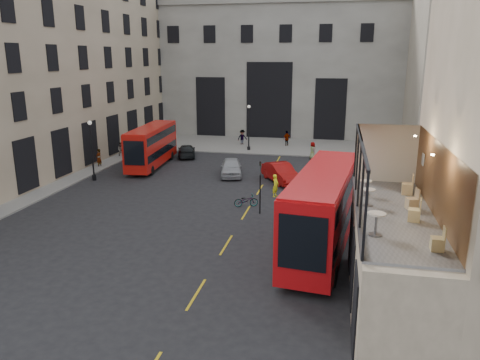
% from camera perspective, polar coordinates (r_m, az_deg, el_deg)
% --- Properties ---
extents(ground, '(140.00, 140.00, 0.00)m').
position_cam_1_polar(ground, '(22.06, -0.22, -14.28)').
color(ground, black).
rests_on(ground, ground).
extents(host_frontage, '(3.00, 11.00, 4.50)m').
position_cam_1_polar(host_frontage, '(20.81, 17.84, -9.98)').
color(host_frontage, '#BBA88C').
rests_on(host_frontage, ground).
extents(cafe_floor, '(3.00, 10.00, 0.10)m').
position_cam_1_polar(cafe_floor, '(19.98, 18.36, -3.97)').
color(cafe_floor, slate).
rests_on(cafe_floor, host_frontage).
extents(gateway, '(35.00, 10.60, 18.00)m').
position_cam_1_polar(gateway, '(67.44, 4.26, 13.69)').
color(gateway, '#9F9D94').
rests_on(gateway, ground).
extents(pavement_far, '(40.00, 12.00, 0.12)m').
position_cam_1_polar(pavement_far, '(58.69, 1.80, 4.39)').
color(pavement_far, slate).
rests_on(pavement_far, ground).
extents(traffic_light_near, '(0.16, 0.20, 3.80)m').
position_cam_1_polar(traffic_light_near, '(32.33, 2.48, -0.05)').
color(traffic_light_near, black).
rests_on(traffic_light_near, ground).
extents(traffic_light_far, '(0.16, 0.20, 3.80)m').
position_cam_1_polar(traffic_light_far, '(51.23, -10.19, 5.30)').
color(traffic_light_far, black).
rests_on(traffic_light_far, ground).
extents(street_lamp_a, '(0.36, 0.36, 5.33)m').
position_cam_1_polar(street_lamp_a, '(43.23, -17.57, 3.04)').
color(street_lamp_a, black).
rests_on(street_lamp_a, ground).
extents(street_lamp_b, '(0.36, 0.36, 5.33)m').
position_cam_1_polar(street_lamp_b, '(54.42, 1.08, 6.05)').
color(street_lamp_b, black).
rests_on(street_lamp_b, ground).
extents(bus_near, '(4.05, 11.94, 4.67)m').
position_cam_1_polar(bus_near, '(26.45, 10.12, -3.24)').
color(bus_near, '#B40C0F').
rests_on(bus_near, ground).
extents(bus_far, '(3.03, 10.20, 4.02)m').
position_cam_1_polar(bus_far, '(47.40, -10.70, 4.30)').
color(bus_far, '#B7120C').
rests_on(bus_far, ground).
extents(car_a, '(2.85, 4.96, 1.59)m').
position_cam_1_polar(car_a, '(43.24, -1.08, 1.58)').
color(car_a, '#A0A3A8').
rests_on(car_a, ground).
extents(car_b, '(4.13, 5.20, 1.66)m').
position_cam_1_polar(car_b, '(41.19, 5.00, 0.89)').
color(car_b, '#980A09').
rests_on(car_b, ground).
extents(car_c, '(3.17, 4.92, 1.33)m').
position_cam_1_polar(car_c, '(51.75, -6.53, 3.55)').
color(car_c, black).
rests_on(car_c, ground).
extents(bicycle, '(1.87, 1.21, 0.93)m').
position_cam_1_polar(bicycle, '(34.39, 0.75, -2.52)').
color(bicycle, gray).
rests_on(bicycle, ground).
extents(cyclist, '(0.63, 0.76, 1.79)m').
position_cam_1_polar(cyclist, '(36.82, 4.34, -0.68)').
color(cyclist, '#FFF61A').
rests_on(cyclist, ground).
extents(pedestrian_a, '(0.95, 0.85, 1.62)m').
position_cam_1_polar(pedestrian_a, '(52.81, -14.29, 3.58)').
color(pedestrian_a, gray).
rests_on(pedestrian_a, ground).
extents(pedestrian_b, '(1.44, 1.33, 1.95)m').
position_cam_1_polar(pedestrian_b, '(58.03, 0.28, 5.19)').
color(pedestrian_b, gray).
rests_on(pedestrian_b, ground).
extents(pedestrian_c, '(1.14, 1.11, 1.92)m').
position_cam_1_polar(pedestrian_c, '(57.60, 5.73, 5.03)').
color(pedestrian_c, gray).
rests_on(pedestrian_c, ground).
extents(pedestrian_d, '(0.97, 1.08, 1.86)m').
position_cam_1_polar(pedestrian_d, '(50.78, 8.83, 3.56)').
color(pedestrian_d, gray).
rests_on(pedestrian_d, ground).
extents(pedestrian_e, '(0.55, 0.74, 1.85)m').
position_cam_1_polar(pedestrian_e, '(48.46, -16.83, 2.55)').
color(pedestrian_e, gray).
rests_on(pedestrian_e, ground).
extents(cafe_table_near, '(0.66, 0.66, 0.82)m').
position_cam_1_polar(cafe_table_near, '(17.19, 16.27, -4.77)').
color(cafe_table_near, white).
rests_on(cafe_table_near, cafe_floor).
extents(cafe_table_mid, '(0.58, 0.58, 0.73)m').
position_cam_1_polar(cafe_table_mid, '(20.47, 15.36, -1.73)').
color(cafe_table_mid, silver).
rests_on(cafe_table_mid, cafe_floor).
extents(cafe_table_far, '(0.54, 0.54, 0.68)m').
position_cam_1_polar(cafe_table_far, '(22.03, 15.08, -0.63)').
color(cafe_table_far, beige).
rests_on(cafe_table_far, cafe_floor).
extents(cafe_chair_a, '(0.42, 0.42, 0.83)m').
position_cam_1_polar(cafe_chair_a, '(16.65, 22.96, -7.11)').
color(cafe_chair_a, tan).
rests_on(cafe_chair_a, cafe_floor).
extents(cafe_chair_b, '(0.51, 0.51, 0.90)m').
position_cam_1_polar(cafe_chair_b, '(19.19, 20.51, -3.93)').
color(cafe_chair_b, '#DAC07E').
rests_on(cafe_chair_b, cafe_floor).
extents(cafe_chair_c, '(0.53, 0.53, 0.88)m').
position_cam_1_polar(cafe_chair_c, '(20.62, 20.27, -2.64)').
color(cafe_chair_c, tan).
rests_on(cafe_chair_c, cafe_floor).
extents(cafe_chair_d, '(0.51, 0.51, 0.95)m').
position_cam_1_polar(cafe_chair_d, '(22.77, 19.75, -0.92)').
color(cafe_chair_d, '#D3B27A').
rests_on(cafe_chair_d, cafe_floor).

